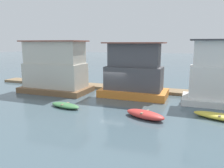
# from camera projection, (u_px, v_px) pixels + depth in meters

# --- Properties ---
(ground_plane) EXTENTS (200.00, 200.00, 0.00)m
(ground_plane) POSITION_uv_depth(u_px,v_px,m) (115.00, 96.00, 21.82)
(ground_plane) COLOR #475B66
(dock_walkway) EXTENTS (33.80, 2.10, 0.30)m
(dock_walkway) POSITION_uv_depth(u_px,v_px,m) (125.00, 88.00, 24.86)
(dock_walkway) COLOR #846B4C
(dock_walkway) RESTS_ON ground_plane
(houseboat_brown) EXTENTS (7.36, 3.98, 5.48)m
(houseboat_brown) POSITION_uv_depth(u_px,v_px,m) (55.00, 69.00, 23.31)
(houseboat_brown) COLOR brown
(houseboat_brown) RESTS_ON ground_plane
(houseboat_orange) EXTENTS (6.52, 3.58, 5.30)m
(houseboat_orange) POSITION_uv_depth(u_px,v_px,m) (134.00, 74.00, 21.35)
(houseboat_orange) COLOR orange
(houseboat_orange) RESTS_ON ground_plane
(dinghy_green) EXTENTS (2.99, 1.58, 0.37)m
(dinghy_green) POSITION_uv_depth(u_px,v_px,m) (65.00, 105.00, 17.88)
(dinghy_green) COLOR #47844C
(dinghy_green) RESTS_ON ground_plane
(dinghy_red) EXTENTS (3.20, 2.12, 0.54)m
(dinghy_red) POSITION_uv_depth(u_px,v_px,m) (145.00, 114.00, 15.32)
(dinghy_red) COLOR red
(dinghy_red) RESTS_ON ground_plane
(dinghy_yellow) EXTENTS (3.79, 2.09, 0.41)m
(dinghy_yellow) POSITION_uv_depth(u_px,v_px,m) (221.00, 117.00, 15.05)
(dinghy_yellow) COLOR yellow
(dinghy_yellow) RESTS_ON ground_plane
(mooring_post_near_left) EXTENTS (0.29, 0.29, 1.94)m
(mooring_post_near_left) POSITION_uv_depth(u_px,v_px,m) (81.00, 80.00, 25.25)
(mooring_post_near_left) COLOR #846B4C
(mooring_post_near_left) RESTS_ON ground_plane
(mooring_post_centre) EXTENTS (0.31, 0.31, 1.90)m
(mooring_post_centre) POSITION_uv_depth(u_px,v_px,m) (31.00, 77.00, 27.71)
(mooring_post_centre) COLOR brown
(mooring_post_centre) RESTS_ON ground_plane
(mooring_post_near_right) EXTENTS (0.28, 0.28, 1.83)m
(mooring_post_near_right) POSITION_uv_depth(u_px,v_px,m) (221.00, 90.00, 20.19)
(mooring_post_near_right) COLOR brown
(mooring_post_near_right) RESTS_ON ground_plane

